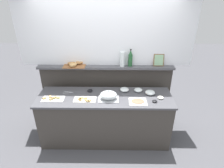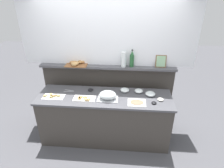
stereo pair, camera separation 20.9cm
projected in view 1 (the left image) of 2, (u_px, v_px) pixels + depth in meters
name	position (u px, v px, depth m)	size (l,w,h in m)	color
ground_plane	(107.00, 118.00, 4.27)	(12.00, 12.00, 0.00)	#4C4C51
buffet_counter	(105.00, 118.00, 3.53)	(2.32, 0.70, 0.91)	#3D3833
back_ledge_unit	(106.00, 93.00, 3.89)	(2.52, 0.22, 1.29)	#3D3833
upper_wall_panel	(105.00, 29.00, 3.33)	(3.12, 0.08, 1.31)	white
sandwich_platter_front	(85.00, 99.00, 3.22)	(0.37, 0.19, 0.04)	white
sandwich_platter_side	(53.00, 99.00, 3.24)	(0.36, 0.19, 0.04)	white
cold_cuts_platter	(138.00, 102.00, 3.16)	(0.29, 0.24, 0.02)	white
serving_cloche	(108.00, 96.00, 3.21)	(0.34, 0.24, 0.17)	#B7BABF
glass_bowl_large	(124.00, 90.00, 3.47)	(0.16, 0.16, 0.06)	silver
glass_bowl_medium	(138.00, 90.00, 3.46)	(0.15, 0.15, 0.06)	silver
glass_bowl_small	(150.00, 93.00, 3.38)	(0.17, 0.17, 0.07)	silver
condiment_bowl_teal	(161.00, 98.00, 3.25)	(0.10, 0.10, 0.04)	silver
condiment_bowl_dark	(90.00, 91.00, 3.47)	(0.10, 0.10, 0.03)	black
condiment_bowl_red	(155.00, 101.00, 3.16)	(0.08, 0.08, 0.03)	black
serving_tongs	(69.00, 92.00, 3.44)	(0.19, 0.08, 0.01)	#B7BABF
wine_bottle_green	(130.00, 59.00, 3.49)	(0.08, 0.08, 0.32)	#23562D
bread_basket	(75.00, 64.00, 3.54)	(0.40, 0.30, 0.08)	brown
framed_picture	(159.00, 60.00, 3.51)	(0.19, 0.06, 0.22)	brown
water_carafe	(122.00, 59.00, 3.47)	(0.09, 0.09, 0.28)	silver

